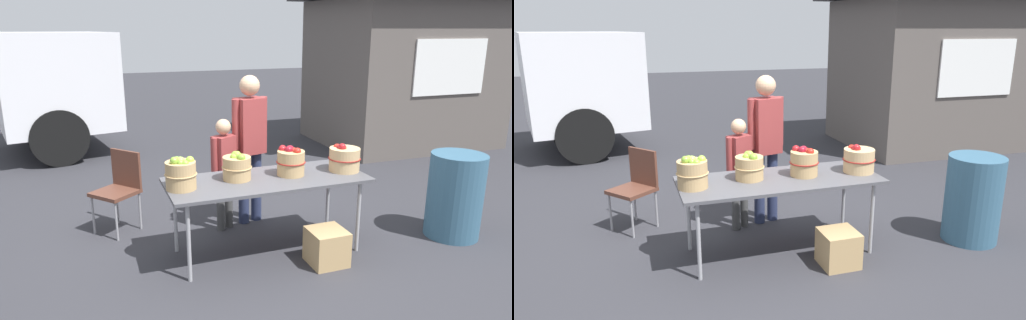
# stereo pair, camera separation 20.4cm
# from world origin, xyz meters

# --- Properties ---
(ground_plane) EXTENTS (40.00, 40.00, 0.00)m
(ground_plane) POSITION_xyz_m (0.00, 0.00, 0.00)
(ground_plane) COLOR #2D2D33
(market_table) EXTENTS (1.90, 0.76, 0.75)m
(market_table) POSITION_xyz_m (0.00, 0.00, 0.71)
(market_table) COLOR #4C4C51
(market_table) RESTS_ON ground
(apple_basket_green_0) EXTENTS (0.29, 0.29, 0.30)m
(apple_basket_green_0) POSITION_xyz_m (-0.82, -0.01, 0.89)
(apple_basket_green_0) COLOR tan
(apple_basket_green_0) RESTS_ON market_table
(apple_basket_green_1) EXTENTS (0.28, 0.28, 0.27)m
(apple_basket_green_1) POSITION_xyz_m (-0.28, 0.07, 0.88)
(apple_basket_green_1) COLOR tan
(apple_basket_green_1) RESTS_ON market_table
(apple_basket_red_0) EXTENTS (0.28, 0.28, 0.29)m
(apple_basket_red_0) POSITION_xyz_m (0.25, 0.02, 0.89)
(apple_basket_red_0) COLOR tan
(apple_basket_red_0) RESTS_ON market_table
(apple_basket_red_1) EXTENTS (0.32, 0.32, 0.29)m
(apple_basket_red_1) POSITION_xyz_m (0.80, -0.03, 0.88)
(apple_basket_red_1) COLOR tan
(apple_basket_red_1) RESTS_ON market_table
(vendor_adult) EXTENTS (0.42, 0.28, 1.64)m
(vendor_adult) POSITION_xyz_m (0.10, 0.76, 0.97)
(vendor_adult) COLOR #262D4C
(vendor_adult) RESTS_ON ground
(child_customer) EXTENTS (0.29, 0.25, 1.21)m
(child_customer) POSITION_xyz_m (-0.23, 0.67, 0.71)
(child_customer) COLOR #3F3F3F
(child_customer) RESTS_ON ground
(food_kiosk) EXTENTS (3.54, 2.95, 2.74)m
(food_kiosk) POSITION_xyz_m (4.10, 3.48, 1.38)
(food_kiosk) COLOR #59514C
(food_kiosk) RESTS_ON ground
(folding_chair) EXTENTS (0.56, 0.56, 0.86)m
(folding_chair) POSITION_xyz_m (-1.28, 1.03, 0.51)
(folding_chair) COLOR brown
(folding_chair) RESTS_ON ground
(trash_barrel) EXTENTS (0.55, 0.55, 0.89)m
(trash_barrel) POSITION_xyz_m (1.96, -0.33, 0.44)
(trash_barrel) COLOR #335972
(trash_barrel) RESTS_ON ground
(produce_crate) EXTENTS (0.33, 0.33, 0.33)m
(produce_crate) POSITION_xyz_m (0.43, -0.42, 0.17)
(produce_crate) COLOR tan
(produce_crate) RESTS_ON ground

